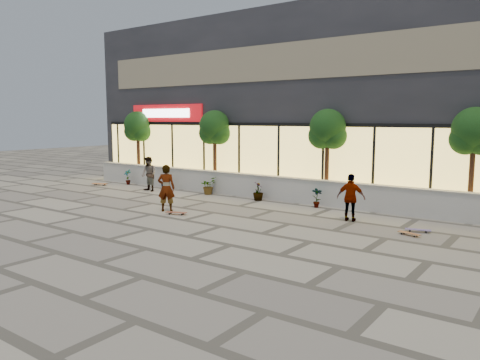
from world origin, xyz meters
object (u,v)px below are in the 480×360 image
Objects in this scene: skater_center at (166,188)px; skateboard_right_near at (409,233)px; skateboard_center at (176,213)px; skater_left at (149,174)px; tree_east at (474,134)px; skateboard_right_far at (418,230)px; tree_mideast at (328,131)px; skateboard_left at (100,184)px; tree_west at (138,128)px; tree_midwest at (215,129)px; skater_right_near at (351,198)px.

skateboard_right_near is at bearing 158.79° from skater_center.
skater_left is at bearing 126.34° from skateboard_center.
skateboard_center is at bearing -148.08° from tree_east.
skater_left is 2.14× the size of skateboard_right_far.
skateboard_right_far is at bearing -33.77° from tree_mideast.
tree_east is 10.85m from skateboard_center.
skater_left is 6.00m from skateboard_center.
skateboard_right_far is (16.54, -0.71, -0.01)m from skateboard_left.
tree_west is 17.00m from tree_east.
tree_east is 11.16m from skater_center.
skater_center is 2.05× the size of skateboard_left.
tree_west reaches higher than skateboard_right_near.
tree_mideast is 4.49× the size of skateboard_left.
skateboard_left is at bearing -167.55° from skateboard_right_near.
skateboard_right_far reaches higher than skateboard_right_near.
skateboard_left is (-5.95, -2.36, -2.90)m from tree_midwest.
skateboard_center is at bearing -121.42° from tree_mideast.
skateboard_right_far is (2.33, -0.26, -0.75)m from skater_right_near.
tree_mideast is 7.01m from skater_center.
skater_center reaches higher than skateboard_right_near.
skater_right_near is (6.37, 2.46, -0.07)m from skater_center.
skateboard_left is (-3.62, -0.14, -0.76)m from skater_left.
skater_center reaches higher than skateboard_right_far.
skateboard_right_near is (10.50, -3.67, -2.91)m from tree_midwest.
skateboard_center is at bearing -34.24° from tree_west.
tree_east is 4.49× the size of skateboard_left.
skater_center is at bearing 141.15° from skateboard_center.
skateboard_right_near is 0.60m from skateboard_right_far.
skater_right_near reaches higher than skateboard_center.
tree_mideast is 4.98× the size of skateboard_right_far.
skater_right_near is at bearing 157.63° from skateboard_right_far.
skateboard_center is 8.34m from skateboard_right_far.
skater_right_near is 2.09× the size of skateboard_right_far.
tree_east is 2.33× the size of skater_left.
skateboard_right_near is (4.50, -3.67, -2.91)m from tree_mideast.
skater_left is at bearing -17.84° from skateboard_left.
skateboard_right_far is at bearing -2.75° from skateboard_center.
skateboard_right_far is (7.97, 2.46, -0.00)m from skateboard_center.
tree_midwest reaches higher than skater_right_near.
tree_mideast is 4.78× the size of skateboard_center.
skater_left is 1.02× the size of skater_right_near.
skater_center is 5.20m from skater_left.
tree_west is at bearing -67.33° from skater_center.
skater_right_near is at bearing 5.84° from skateboard_center.
tree_west is 4.98× the size of skateboard_right_far.
tree_midwest is 1.00× the size of tree_mideast.
skater_right_near is 2.51m from skateboard_right_near.
skateboard_right_far is (8.71, 2.20, -0.82)m from skater_center.
skateboard_left is 1.11× the size of skateboard_right_far.
skateboard_right_far is at bearing 163.01° from skater_right_near.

